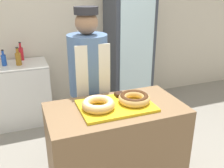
% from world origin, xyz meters
% --- Properties ---
extents(wall_back, '(8.00, 0.06, 2.70)m').
position_xyz_m(wall_back, '(0.00, 2.13, 1.35)').
color(wall_back, beige).
rests_on(wall_back, ground_plane).
extents(display_counter, '(1.21, 0.65, 0.92)m').
position_xyz_m(display_counter, '(0.00, 0.00, 0.46)').
color(display_counter, brown).
rests_on(display_counter, ground_plane).
extents(serving_tray, '(0.64, 0.44, 0.02)m').
position_xyz_m(serving_tray, '(0.00, 0.00, 0.93)').
color(serving_tray, yellow).
rests_on(serving_tray, display_counter).
extents(donut_light_glaze, '(0.28, 0.28, 0.08)m').
position_xyz_m(donut_light_glaze, '(-0.17, -0.01, 0.99)').
color(donut_light_glaze, tan).
rests_on(donut_light_glaze, serving_tray).
extents(donut_chocolate_glaze, '(0.28, 0.28, 0.08)m').
position_xyz_m(donut_chocolate_glaze, '(0.17, -0.01, 0.99)').
color(donut_chocolate_glaze, tan).
rests_on(donut_chocolate_glaze, serving_tray).
extents(brownie_back_left, '(0.08, 0.08, 0.03)m').
position_xyz_m(brownie_back_left, '(-0.10, 0.16, 0.96)').
color(brownie_back_left, black).
rests_on(brownie_back_left, serving_tray).
extents(brownie_back_right, '(0.08, 0.08, 0.03)m').
position_xyz_m(brownie_back_right, '(0.10, 0.16, 0.96)').
color(brownie_back_right, black).
rests_on(brownie_back_right, serving_tray).
extents(baker_person, '(0.41, 0.41, 1.73)m').
position_xyz_m(baker_person, '(-0.08, 0.57, 0.91)').
color(baker_person, '#4C4C51').
rests_on(baker_person, ground_plane).
extents(beverage_fridge, '(0.66, 0.60, 1.89)m').
position_xyz_m(beverage_fridge, '(0.92, 1.77, 0.94)').
color(beverage_fridge, '#333842').
rests_on(beverage_fridge, ground_plane).
extents(chest_freezer, '(0.97, 0.58, 0.89)m').
position_xyz_m(chest_freezer, '(-0.87, 1.78, 0.45)').
color(chest_freezer, silver).
rests_on(chest_freezer, ground_plane).
extents(bottle_red, '(0.07, 0.07, 0.27)m').
position_xyz_m(bottle_red, '(-0.71, 1.97, 1.00)').
color(bottle_red, red).
rests_on(bottle_red, chest_freezer).
extents(bottle_amber, '(0.08, 0.08, 0.25)m').
position_xyz_m(bottle_amber, '(-0.76, 1.72, 0.99)').
color(bottle_amber, '#99661E').
rests_on(bottle_amber, chest_freezer).
extents(bottle_blue, '(0.07, 0.07, 0.22)m').
position_xyz_m(bottle_blue, '(-0.94, 1.77, 0.98)').
color(bottle_blue, '#1E4CB2').
rests_on(bottle_blue, chest_freezer).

